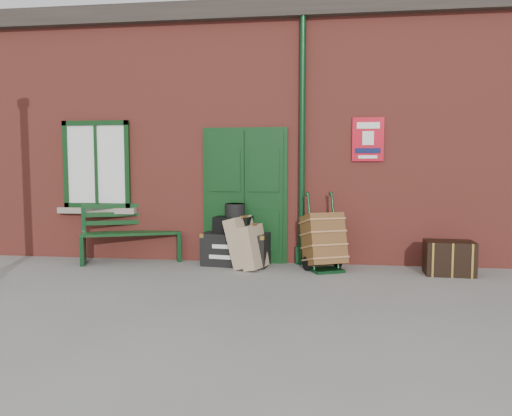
% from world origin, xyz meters
% --- Properties ---
extents(ground, '(80.00, 80.00, 0.00)m').
position_xyz_m(ground, '(0.00, 0.00, 0.00)').
color(ground, gray).
rests_on(ground, ground).
extents(station_building, '(10.30, 4.30, 4.36)m').
position_xyz_m(station_building, '(-0.00, 3.49, 2.16)').
color(station_building, '#9B3D32').
rests_on(station_building, ground).
extents(bench, '(1.70, 1.07, 1.01)m').
position_xyz_m(bench, '(-2.24, 1.32, 0.51)').
color(bench, black).
rests_on(bench, ground).
extents(houdini_trunk, '(1.12, 0.70, 0.53)m').
position_xyz_m(houdini_trunk, '(-0.41, 1.25, 0.27)').
color(houdini_trunk, black).
rests_on(houdini_trunk, ground).
extents(strongbox, '(0.63, 0.49, 0.27)m').
position_xyz_m(strongbox, '(-0.46, 1.25, 0.66)').
color(strongbox, black).
rests_on(strongbox, houdini_trunk).
extents(hatbox, '(0.35, 0.35, 0.21)m').
position_xyz_m(hatbox, '(-0.43, 1.25, 0.90)').
color(hatbox, black).
rests_on(hatbox, strongbox).
extents(suitcase_back, '(0.60, 0.68, 0.83)m').
position_xyz_m(suitcase_back, '(-0.27, 1.04, 0.41)').
color(suitcase_back, tan).
rests_on(suitcase_back, ground).
extents(suitcase_front, '(0.49, 0.59, 0.71)m').
position_xyz_m(suitcase_front, '(-0.09, 0.94, 0.35)').
color(suitcase_front, tan).
rests_on(suitcase_front, ground).
extents(porter_trolley, '(0.78, 0.80, 1.19)m').
position_xyz_m(porter_trolley, '(1.01, 1.02, 0.46)').
color(porter_trolley, black).
rests_on(porter_trolley, ground).
extents(dark_trunk, '(0.72, 0.48, 0.51)m').
position_xyz_m(dark_trunk, '(2.88, 0.94, 0.25)').
color(dark_trunk, black).
rests_on(dark_trunk, ground).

